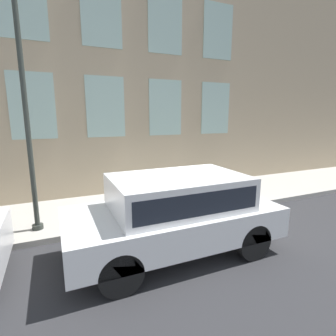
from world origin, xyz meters
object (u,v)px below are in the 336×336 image
Objects in this scene: person at (172,186)px; street_lamp at (22,72)px; parked_truck_white_near at (176,209)px; fire_hydrant at (163,200)px.

street_lamp is (-0.29, 3.90, 3.15)m from person.
street_lamp is at bearing 52.29° from parked_truck_white_near.
street_lamp is (0.30, 3.34, 3.39)m from fire_hydrant.
parked_truck_white_near is at bearing -146.05° from person.
person reaches higher than fire_hydrant.
street_lamp is (2.19, 2.83, 2.94)m from parked_truck_white_near.
person is 5.03m from street_lamp.
fire_hydrant is 2.01m from parked_truck_white_near.
fire_hydrant is 4.77m from street_lamp.
street_lamp reaches higher than person.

